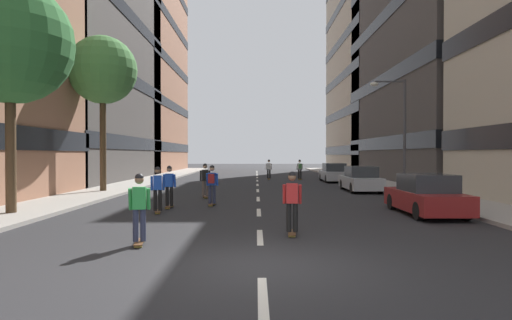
% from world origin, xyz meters
% --- Properties ---
extents(ground_plane, '(137.74, 137.74, 0.00)m').
position_xyz_m(ground_plane, '(0.00, 22.96, 0.00)').
color(ground_plane, '#28282B').
extents(sidewalk_left, '(3.12, 63.13, 0.14)m').
position_xyz_m(sidewalk_left, '(-8.99, 25.83, 0.07)').
color(sidewalk_left, '#9E9991').
rests_on(sidewalk_left, ground_plane).
extents(sidewalk_right, '(3.12, 63.13, 0.14)m').
position_xyz_m(sidewalk_right, '(8.99, 25.83, 0.07)').
color(sidewalk_right, '#9E9991').
rests_on(sidewalk_right, ground_plane).
extents(lane_markings, '(0.16, 52.20, 0.01)m').
position_xyz_m(lane_markings, '(0.00, 23.00, 0.00)').
color(lane_markings, silver).
rests_on(lane_markings, ground_plane).
extents(building_left_mid, '(12.27, 21.22, 26.52)m').
position_xyz_m(building_left_mid, '(-16.62, 28.33, 13.35)').
color(building_left_mid, '#4C4744').
rests_on(building_left_mid, ground_plane).
extents(building_left_far, '(12.27, 21.97, 31.10)m').
position_xyz_m(building_left_far, '(-16.62, 46.66, 15.64)').
color(building_left_far, '#9E6B51').
rests_on(building_left_far, ground_plane).
extents(building_right_mid, '(12.27, 23.03, 21.11)m').
position_xyz_m(building_right_mid, '(16.62, 28.33, 10.65)').
color(building_right_mid, '#4C4744').
rests_on(building_right_mid, ground_plane).
extents(building_right_far, '(12.27, 21.28, 27.38)m').
position_xyz_m(building_right_far, '(16.62, 46.66, 13.78)').
color(building_right_far, '#BCB29E').
rests_on(building_right_far, ground_plane).
extents(parked_car_near, '(1.82, 4.40, 1.52)m').
position_xyz_m(parked_car_near, '(6.23, 7.37, 0.70)').
color(parked_car_near, maroon).
rests_on(parked_car_near, ground_plane).
extents(parked_car_mid, '(1.82, 4.40, 1.52)m').
position_xyz_m(parked_car_mid, '(6.23, 17.47, 0.70)').
color(parked_car_mid, '#B2B7BF').
rests_on(parked_car_mid, ground_plane).
extents(parked_car_far, '(1.82, 4.40, 1.52)m').
position_xyz_m(parked_car_far, '(6.23, 26.50, 0.70)').
color(parked_car_far, '#B2B7BF').
rests_on(parked_car_far, ground_plane).
extents(street_tree_near, '(3.92, 3.92, 8.95)m').
position_xyz_m(street_tree_near, '(-8.99, 16.40, 7.08)').
color(street_tree_near, '#4C3823').
rests_on(street_tree_near, sidewalk_left).
extents(street_tree_mid, '(4.44, 4.44, 8.38)m').
position_xyz_m(street_tree_mid, '(-8.99, 6.93, 6.27)').
color(street_tree_mid, '#4C3823').
rests_on(street_tree_mid, sidewalk_left).
extents(streetlamp_right, '(2.13, 0.30, 6.50)m').
position_xyz_m(streetlamp_right, '(8.31, 16.87, 4.14)').
color(streetlamp_right, '#3F3F44').
rests_on(streetlamp_right, sidewalk_right).
extents(skater_0, '(0.55, 0.92, 1.78)m').
position_xyz_m(skater_0, '(3.74, 29.34, 1.02)').
color(skater_0, brown).
rests_on(skater_0, ground_plane).
extents(skater_1, '(0.53, 0.90, 1.78)m').
position_xyz_m(skater_1, '(1.04, 30.01, 0.98)').
color(skater_1, brown).
rests_on(skater_1, ground_plane).
extents(skater_2, '(0.54, 0.91, 1.78)m').
position_xyz_m(skater_2, '(-2.04, 10.18, 1.02)').
color(skater_2, brown).
rests_on(skater_2, ground_plane).
extents(skater_3, '(0.57, 0.92, 1.78)m').
position_xyz_m(skater_3, '(-3.87, 7.78, 0.98)').
color(skater_3, brown).
rests_on(skater_3, ground_plane).
extents(skater_4, '(0.54, 0.91, 1.78)m').
position_xyz_m(skater_4, '(-3.73, 9.30, 0.98)').
color(skater_4, brown).
rests_on(skater_4, ground_plane).
extents(skater_5, '(0.55, 0.91, 1.78)m').
position_xyz_m(skater_5, '(0.90, 3.27, 0.98)').
color(skater_5, brown).
rests_on(skater_5, ground_plane).
extents(skater_6, '(0.56, 0.92, 1.78)m').
position_xyz_m(skater_6, '(-2.73, 13.57, 0.98)').
color(skater_6, brown).
rests_on(skater_6, ground_plane).
extents(skater_7, '(0.56, 0.92, 1.78)m').
position_xyz_m(skater_7, '(-3.00, 1.97, 0.98)').
color(skater_7, brown).
rests_on(skater_7, ground_plane).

